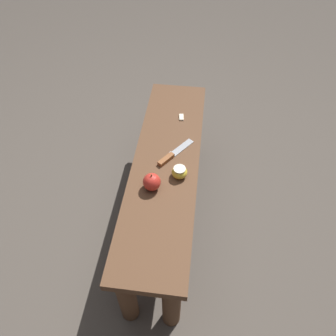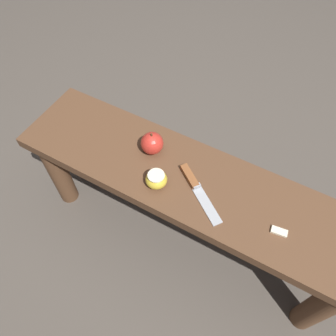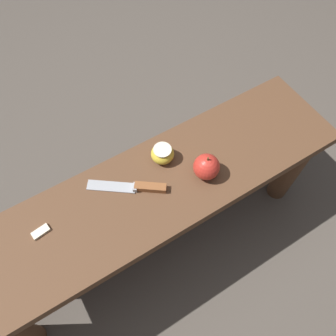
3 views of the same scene
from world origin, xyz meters
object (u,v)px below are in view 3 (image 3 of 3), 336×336
(knife, at_px, (139,188))
(apple_cut, at_px, (162,154))
(apple_whole, at_px, (206,167))
(wooden_bench, at_px, (154,203))

(knife, height_order, apple_cut, apple_cut)
(apple_cut, bearing_deg, knife, -154.00)
(knife, xyz_separation_m, apple_whole, (0.19, -0.06, 0.03))
(knife, bearing_deg, wooden_bench, -169.66)
(knife, height_order, apple_whole, apple_whole)
(knife, distance_m, apple_cut, 0.12)
(wooden_bench, xyz_separation_m, knife, (-0.03, 0.02, 0.12))
(knife, bearing_deg, apple_cut, -117.69)
(wooden_bench, bearing_deg, knife, 154.03)
(wooden_bench, distance_m, knife, 0.12)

